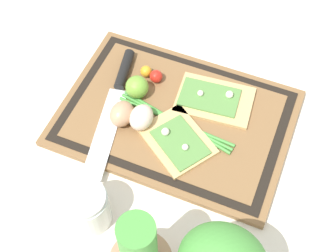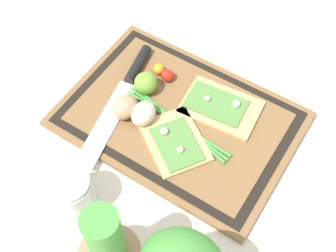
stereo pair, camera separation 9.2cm
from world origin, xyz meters
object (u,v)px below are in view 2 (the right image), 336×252
at_px(egg_brown, 125,107).
at_px(sauce_jar, 72,194).
at_px(pizza_slice_far, 175,142).
at_px(pizza_slice_near, 220,106).
at_px(knife, 128,84).
at_px(cherry_tomato_red, 167,75).
at_px(egg_pink, 143,114).
at_px(cherry_tomato_yellow, 159,69).
at_px(lime, 146,83).

height_order(egg_brown, sauce_jar, sauce_jar).
bearing_deg(pizza_slice_far, pizza_slice_near, -104.79).
distance_m(knife, cherry_tomato_red, 0.09).
xyz_separation_m(pizza_slice_far, egg_brown, (0.12, -0.01, 0.02)).
bearing_deg(egg_pink, sauce_jar, 87.71).
distance_m(knife, sauce_jar, 0.28).
distance_m(egg_brown, cherry_tomato_yellow, 0.13).
relative_size(pizza_slice_near, cherry_tomato_red, 5.97).
distance_m(egg_brown, egg_pink, 0.04).
relative_size(pizza_slice_far, cherry_tomato_red, 6.23).
bearing_deg(lime, pizza_slice_near, -163.87).
bearing_deg(cherry_tomato_red, pizza_slice_far, 128.11).
distance_m(pizza_slice_near, pizza_slice_far, 0.13).
bearing_deg(egg_pink, cherry_tomato_red, -81.46).
height_order(egg_brown, cherry_tomato_red, egg_brown).
height_order(pizza_slice_near, egg_brown, egg_brown).
xyz_separation_m(egg_brown, egg_pink, (-0.04, -0.01, 0.00)).
xyz_separation_m(cherry_tomato_red, sauce_jar, (-0.01, 0.33, 0.01)).
bearing_deg(sauce_jar, pizza_slice_near, -110.91).
distance_m(knife, lime, 0.04).
distance_m(egg_pink, cherry_tomato_yellow, 0.13).
xyz_separation_m(egg_pink, cherry_tomato_yellow, (0.04, -0.12, -0.01)).
relative_size(cherry_tomato_red, cherry_tomato_yellow, 1.11).
height_order(cherry_tomato_red, cherry_tomato_yellow, cherry_tomato_red).
bearing_deg(sauce_jar, cherry_tomato_red, -88.48).
relative_size(pizza_slice_far, egg_pink, 3.00).
xyz_separation_m(lime, cherry_tomato_red, (-0.02, -0.05, -0.01)).
bearing_deg(cherry_tomato_yellow, cherry_tomato_red, 167.59).
height_order(cherry_tomato_yellow, sauce_jar, sauce_jar).
bearing_deg(lime, sauce_jar, 96.23).
bearing_deg(cherry_tomato_red, sauce_jar, 91.52).
relative_size(knife, egg_brown, 5.48).
bearing_deg(knife, pizza_slice_far, 157.47).
relative_size(pizza_slice_near, knife, 0.52).
height_order(pizza_slice_near, knife, pizza_slice_near).
xyz_separation_m(knife, sauce_jar, (-0.07, 0.27, 0.01)).
height_order(egg_brown, egg_pink, same).
height_order(egg_pink, cherry_tomato_yellow, egg_pink).
height_order(lime, cherry_tomato_yellow, lime).
bearing_deg(lime, egg_brown, 89.52).
height_order(egg_pink, lime, lime).
xyz_separation_m(pizza_slice_near, pizza_slice_far, (0.03, 0.12, 0.00)).
distance_m(pizza_slice_near, knife, 0.20).
bearing_deg(pizza_slice_far, egg_brown, -2.96).
bearing_deg(cherry_tomato_yellow, egg_pink, 109.68).
bearing_deg(lime, cherry_tomato_red, -113.99).
bearing_deg(knife, egg_brown, 122.60).
bearing_deg(cherry_tomato_red, knife, 44.76).
bearing_deg(lime, cherry_tomato_yellow, -85.77).
height_order(egg_brown, lime, lime).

